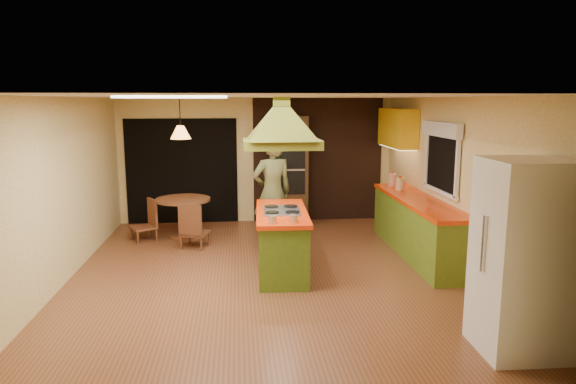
{
  "coord_description": "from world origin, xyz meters",
  "views": [
    {
      "loc": [
        -0.39,
        -7.1,
        2.45
      ],
      "look_at": [
        0.32,
        0.12,
        1.15
      ],
      "focal_mm": 32.0,
      "sensor_mm": 36.0,
      "label": 1
    }
  ],
  "objects": [
    {
      "name": "ground",
      "position": [
        0.0,
        0.0,
        0.0
      ],
      "size": [
        6.5,
        6.5,
        0.0
      ],
      "primitive_type": "plane",
      "color": "brown",
      "rests_on": "ground"
    },
    {
      "name": "room_walls",
      "position": [
        0.0,
        0.0,
        1.25
      ],
      "size": [
        5.5,
        6.5,
        6.5
      ],
      "color": "beige",
      "rests_on": "ground"
    },
    {
      "name": "ceiling_plane",
      "position": [
        0.0,
        0.0,
        2.5
      ],
      "size": [
        6.5,
        6.5,
        0.0
      ],
      "primitive_type": "plane",
      "rotation": [
        3.14,
        0.0,
        0.0
      ],
      "color": "silver",
      "rests_on": "room_walls"
    },
    {
      "name": "brick_panel",
      "position": [
        1.25,
        3.23,
        1.25
      ],
      "size": [
        2.64,
        0.03,
        2.5
      ],
      "primitive_type": "cube",
      "color": "#381E14",
      "rests_on": "ground"
    },
    {
      "name": "nook_opening",
      "position": [
        -1.5,
        3.23,
        1.05
      ],
      "size": [
        2.2,
        0.03,
        2.1
      ],
      "primitive_type": "cube",
      "color": "black",
      "rests_on": "ground"
    },
    {
      "name": "right_counter",
      "position": [
        2.45,
        0.6,
        0.46
      ],
      "size": [
        0.62,
        3.05,
        0.92
      ],
      "color": "olive",
      "rests_on": "ground"
    },
    {
      "name": "upper_cabinets",
      "position": [
        2.57,
        2.2,
        1.95
      ],
      "size": [
        0.34,
        1.4,
        0.7
      ],
      "primitive_type": "cube",
      "color": "yellow",
      "rests_on": "room_walls"
    },
    {
      "name": "window_right",
      "position": [
        2.7,
        0.4,
        1.77
      ],
      "size": [
        0.12,
        1.35,
        1.06
      ],
      "color": "black",
      "rests_on": "room_walls"
    },
    {
      "name": "fluor_panel",
      "position": [
        -1.1,
        -1.2,
        2.48
      ],
      "size": [
        1.2,
        0.6,
        0.03
      ],
      "primitive_type": "cube",
      "color": "white",
      "rests_on": "ceiling_plane"
    },
    {
      "name": "kitchen_island",
      "position": [
        0.22,
        0.02,
        0.45
      ],
      "size": [
        0.8,
        1.82,
        0.91
      ],
      "rotation": [
        0.0,
        0.0,
        -0.04
      ],
      "color": "#50711C",
      "rests_on": "ground"
    },
    {
      "name": "range_hood",
      "position": [
        0.22,
        0.02,
        2.25
      ],
      "size": [
        1.07,
        0.77,
        0.8
      ],
      "rotation": [
        0.0,
        0.0,
        0.01
      ],
      "color": "#61681A",
      "rests_on": "ceiling_plane"
    },
    {
      "name": "man",
      "position": [
        0.17,
        1.26,
        0.94
      ],
      "size": [
        0.79,
        0.63,
        1.88
      ],
      "primitive_type": "imported",
      "rotation": [
        0.0,
        0.0,
        3.44
      ],
      "color": "brown",
      "rests_on": "ground"
    },
    {
      "name": "refrigerator",
      "position": [
        2.34,
        -2.6,
        0.96
      ],
      "size": [
        0.8,
        0.76,
        1.91
      ],
      "primitive_type": "cube",
      "rotation": [
        0.0,
        0.0,
        -0.02
      ],
      "color": "white",
      "rests_on": "ground"
    },
    {
      "name": "wall_oven",
      "position": [
        0.63,
        2.95,
        1.08
      ],
      "size": [
        0.73,
        0.63,
        2.15
      ],
      "rotation": [
        0.0,
        0.0,
        -0.04
      ],
      "color": "#4A2F18",
      "rests_on": "ground"
    },
    {
      "name": "dining_table",
      "position": [
        -1.37,
        2.04,
        0.51
      ],
      "size": [
        0.96,
        0.96,
        0.73
      ],
      "rotation": [
        0.0,
        0.0,
        -0.42
      ],
      "color": "brown",
      "rests_on": "ground"
    },
    {
      "name": "chair_left",
      "position": [
        -2.07,
        1.94,
        0.36
      ],
      "size": [
        0.55,
        0.55,
        0.73
      ],
      "primitive_type": null,
      "rotation": [
        0.0,
        0.0,
        -1.04
      ],
      "color": "brown",
      "rests_on": "ground"
    },
    {
      "name": "chair_near",
      "position": [
        -1.12,
        1.39,
        0.38
      ],
      "size": [
        0.53,
        0.53,
        0.77
      ],
      "primitive_type": null,
      "rotation": [
        0.0,
        0.0,
        2.82
      ],
      "color": "brown",
      "rests_on": "ground"
    },
    {
      "name": "pendant_lamp",
      "position": [
        -1.37,
        2.04,
        1.9
      ],
      "size": [
        0.45,
        0.45,
        0.23
      ],
      "primitive_type": "cone",
      "rotation": [
        0.0,
        0.0,
        -0.33
      ],
      "color": "#FF9E3F",
      "rests_on": "ceiling_plane"
    },
    {
      "name": "canister_large",
      "position": [
        2.4,
        1.85,
        1.03
      ],
      "size": [
        0.19,
        0.19,
        0.22
      ],
      "primitive_type": "cylinder",
      "rotation": [
        0.0,
        0.0,
        0.35
      ],
      "color": "beige",
      "rests_on": "right_counter"
    },
    {
      "name": "canister_medium",
      "position": [
        2.4,
        1.41,
        1.02
      ],
      "size": [
        0.16,
        0.16,
        0.2
      ],
      "primitive_type": "cylinder",
      "rotation": [
        0.0,
        0.0,
        0.14
      ],
      "color": "beige",
      "rests_on": "right_counter"
    },
    {
      "name": "canister_small",
      "position": [
        2.4,
        1.43,
        1.01
      ],
      "size": [
        0.15,
        0.15,
        0.17
      ],
      "primitive_type": "cylinder",
      "rotation": [
        0.0,
        0.0,
        0.21
      ],
      "color": "#FFF2CD",
      "rests_on": "right_counter"
    }
  ]
}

